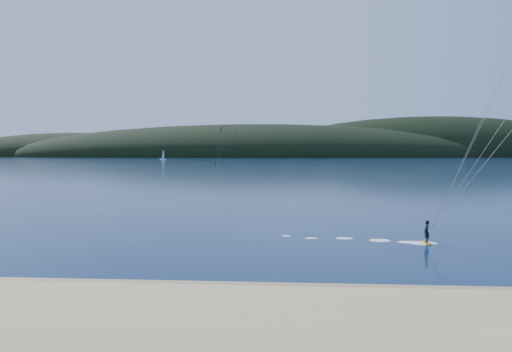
# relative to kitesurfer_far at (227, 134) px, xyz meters

# --- Properties ---
(ground) EXTENTS (1800.00, 1800.00, 0.00)m
(ground) POSITION_rel_kitesurfer_far_xyz_m (22.75, -191.86, -15.44)
(ground) COLOR #071538
(ground) RESTS_ON ground
(wet_sand) EXTENTS (220.00, 2.50, 0.10)m
(wet_sand) POSITION_rel_kitesurfer_far_xyz_m (22.75, -187.36, -15.39)
(wet_sand) COLOR #8B7851
(wet_sand) RESTS_ON ground
(headland) EXTENTS (1200.00, 310.00, 140.00)m
(headland) POSITION_rel_kitesurfer_far_xyz_m (23.38, 553.42, -15.44)
(headland) COLOR black
(headland) RESTS_ON ground
(kitesurfer_far) EXTENTS (11.52, 7.60, 18.41)m
(kitesurfer_far) POSITION_rel_kitesurfer_far_xyz_m (0.00, 0.00, 0.00)
(kitesurfer_far) COLOR gold
(kitesurfer_far) RESTS_ON ground
(sailboat) EXTENTS (7.25, 4.86, 10.13)m
(sailboat) POSITION_rel_kitesurfer_far_xyz_m (-90.87, 210.80, -14.70)
(sailboat) COLOR white
(sailboat) RESTS_ON ground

